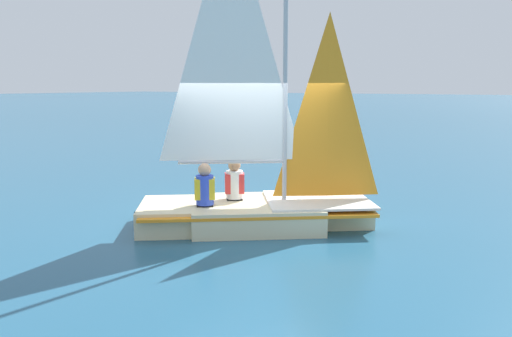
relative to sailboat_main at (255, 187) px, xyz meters
name	(u,v)px	position (x,y,z in m)	size (l,w,h in m)	color
ground_plane	(256,226)	(-0.01, 0.02, -0.69)	(260.00, 260.00, 0.00)	#235675
sailboat_main	(255,187)	(0.00, 0.00, 0.00)	(3.69, 4.15, 5.53)	beige
sailor_helm	(235,188)	(0.02, -0.42, -0.06)	(0.42, 0.43, 1.16)	black
sailor_crew	(205,195)	(0.67, -0.59, -0.07)	(0.42, 0.43, 1.16)	black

